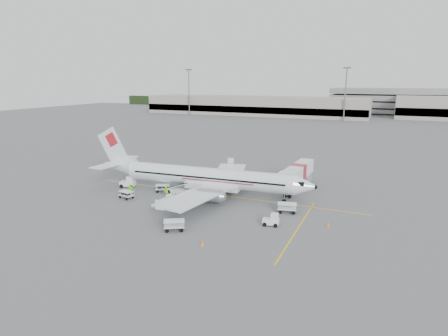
# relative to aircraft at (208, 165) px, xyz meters

# --- Properties ---
(ground) EXTENTS (360.00, 360.00, 0.00)m
(ground) POSITION_rel_aircraft_xyz_m (1.49, 0.50, -4.73)
(ground) COLOR #56595B
(stripe_lead) EXTENTS (44.00, 0.20, 0.01)m
(stripe_lead) POSITION_rel_aircraft_xyz_m (1.49, 0.50, -4.73)
(stripe_lead) COLOR yellow
(stripe_lead) RESTS_ON ground
(stripe_cross) EXTENTS (0.20, 20.00, 0.01)m
(stripe_cross) POSITION_rel_aircraft_xyz_m (15.49, -7.50, -4.73)
(stripe_cross) COLOR yellow
(stripe_cross) RESTS_ON ground
(terminal_west) EXTENTS (110.00, 22.00, 9.00)m
(terminal_west) POSITION_rel_aircraft_xyz_m (-38.51, 130.50, -0.23)
(terminal_west) COLOR gray
(terminal_west) RESTS_ON ground
(parking_garage) EXTENTS (62.00, 24.00, 14.00)m
(parking_garage) POSITION_rel_aircraft_xyz_m (26.49, 160.50, 2.27)
(parking_garage) COLOR slate
(parking_garage) RESTS_ON ground
(treeline) EXTENTS (300.00, 3.00, 6.00)m
(treeline) POSITION_rel_aircraft_xyz_m (1.49, 175.50, -1.73)
(treeline) COLOR black
(treeline) RESTS_ON ground
(mast_west) EXTENTS (3.20, 1.20, 22.00)m
(mast_west) POSITION_rel_aircraft_xyz_m (-68.51, 118.50, 6.27)
(mast_west) COLOR slate
(mast_west) RESTS_ON ground
(mast_center) EXTENTS (3.20, 1.20, 22.00)m
(mast_center) POSITION_rel_aircraft_xyz_m (6.49, 118.50, 6.27)
(mast_center) COLOR slate
(mast_center) RESTS_ON ground
(aircraft) EXTENTS (36.07, 29.16, 9.47)m
(aircraft) POSITION_rel_aircraft_xyz_m (0.00, 0.00, 0.00)
(aircraft) COLOR white
(aircraft) RESTS_ON ground
(jet_bridge) EXTENTS (3.63, 15.12, 3.93)m
(jet_bridge) POSITION_rel_aircraft_xyz_m (11.66, 8.79, -2.77)
(jet_bridge) COLOR white
(jet_bridge) RESTS_ON ground
(belt_loader) EXTENTS (4.96, 2.40, 2.58)m
(belt_loader) POSITION_rel_aircraft_xyz_m (-4.41, -1.50, -3.44)
(belt_loader) COLOR white
(belt_loader) RESTS_ON ground
(tug_fore) EXTENTS (2.08, 1.38, 1.50)m
(tug_fore) POSITION_rel_aircraft_xyz_m (12.26, -8.05, -3.99)
(tug_fore) COLOR white
(tug_fore) RESTS_ON ground
(tug_mid) EXTENTS (2.01, 1.24, 1.50)m
(tug_mid) POSITION_rel_aircraft_xyz_m (-3.21, -6.43, -3.98)
(tug_mid) COLOR white
(tug_mid) RESTS_ON ground
(tug_aft) EXTENTS (2.67, 1.94, 1.86)m
(tug_aft) POSITION_rel_aircraft_xyz_m (-13.95, -1.50, -3.80)
(tug_aft) COLOR white
(tug_aft) RESTS_ON ground
(cart_loaded_a) EXTENTS (2.40, 1.75, 1.13)m
(cart_loaded_a) POSITION_rel_aircraft_xyz_m (-10.32, -6.52, -4.17)
(cart_loaded_a) COLOR white
(cart_loaded_a) RESTS_ON ground
(cart_loaded_b) EXTENTS (2.55, 2.09, 1.15)m
(cart_loaded_b) POSITION_rel_aircraft_xyz_m (-7.20, -1.50, -4.16)
(cart_loaded_b) COLOR white
(cart_loaded_b) RESTS_ON ground
(cart_empty_a) EXTENTS (2.76, 2.41, 1.24)m
(cart_empty_a) POSITION_rel_aircraft_xyz_m (2.44, -14.09, -4.11)
(cart_empty_a) COLOR white
(cart_empty_a) RESTS_ON ground
(cart_empty_b) EXTENTS (2.71, 1.96, 1.28)m
(cart_empty_b) POSITION_rel_aircraft_xyz_m (12.93, -2.91, -4.10)
(cart_empty_b) COLOR white
(cart_empty_b) RESTS_ON ground
(cone_nose) EXTENTS (0.36, 0.36, 0.58)m
(cone_nose) POSITION_rel_aircraft_xyz_m (18.67, -5.71, -4.44)
(cone_nose) COLOR orange
(cone_nose) RESTS_ON ground
(cone_port) EXTENTS (0.35, 0.35, 0.57)m
(cone_port) POSITION_rel_aircraft_xyz_m (0.46, 11.03, -4.45)
(cone_port) COLOR orange
(cone_port) RESTS_ON ground
(cone_stbd) EXTENTS (0.39, 0.39, 0.63)m
(cone_stbd) POSITION_rel_aircraft_xyz_m (7.25, -16.42, -4.42)
(cone_stbd) COLOR orange
(cone_stbd) RESTS_ON ground
(crew_a) EXTENTS (0.71, 0.55, 1.73)m
(crew_a) POSITION_rel_aircraft_xyz_m (-0.74, -5.93, -3.87)
(crew_a) COLOR #7DEC17
(crew_a) RESTS_ON ground
(crew_b) EXTENTS (1.08, 1.14, 1.85)m
(crew_b) POSITION_rel_aircraft_xyz_m (-5.11, -3.92, -3.81)
(crew_b) COLOR #7DEC17
(crew_b) RESTS_ON ground
(crew_c) EXTENTS (1.18, 1.24, 1.68)m
(crew_c) POSITION_rel_aircraft_xyz_m (-0.23, -1.00, -3.89)
(crew_c) COLOR #7DEC17
(crew_c) RESTS_ON ground
(crew_d) EXTENTS (1.14, 0.52, 1.91)m
(crew_d) POSITION_rel_aircraft_xyz_m (-10.33, -5.44, -3.78)
(crew_d) COLOR #7DEC17
(crew_d) RESTS_ON ground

